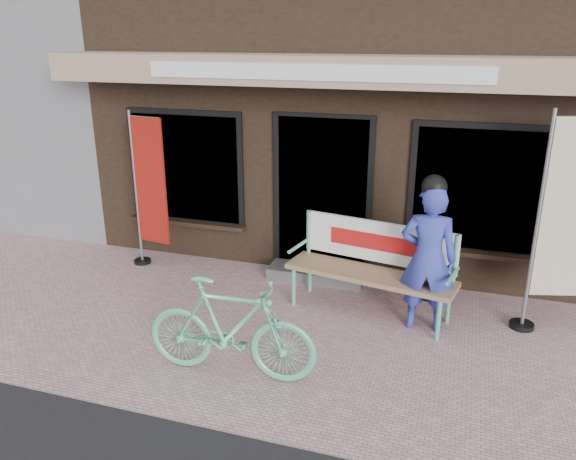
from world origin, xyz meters
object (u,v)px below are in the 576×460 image
(nobori_red, at_px, (148,189))
(menu_stand, at_px, (429,269))
(person, at_px, (428,256))
(bicycle, at_px, (230,328))
(bench, at_px, (373,261))
(nobori_cream, at_px, (561,222))

(nobori_red, xyz_separation_m, menu_stand, (3.83, 0.04, -0.71))
(person, bearing_deg, bicycle, -138.89)
(bench, relative_size, person, 1.15)
(bicycle, relative_size, menu_stand, 2.03)
(bench, xyz_separation_m, menu_stand, (0.63, 0.45, -0.21))
(bicycle, xyz_separation_m, nobori_cream, (3.01, 1.92, 0.76))
(menu_stand, bearing_deg, nobori_cream, 1.74)
(bicycle, distance_m, menu_stand, 2.80)
(person, distance_m, nobori_red, 3.90)
(person, distance_m, menu_stand, 0.83)
(bicycle, bearing_deg, bench, -34.29)
(person, height_order, menu_stand, person)
(menu_stand, bearing_deg, person, -75.05)
(nobori_cream, bearing_deg, menu_stand, 151.91)
(nobori_red, distance_m, nobori_cream, 5.16)
(bicycle, xyz_separation_m, menu_stand, (1.69, 2.23, -0.08))
(bench, distance_m, menu_stand, 0.80)
(person, xyz_separation_m, bicycle, (-1.69, -1.52, -0.37))
(bench, bearing_deg, bicycle, -109.95)
(bicycle, relative_size, nobori_red, 0.77)
(person, relative_size, nobori_cream, 0.72)
(bench, relative_size, menu_stand, 2.45)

